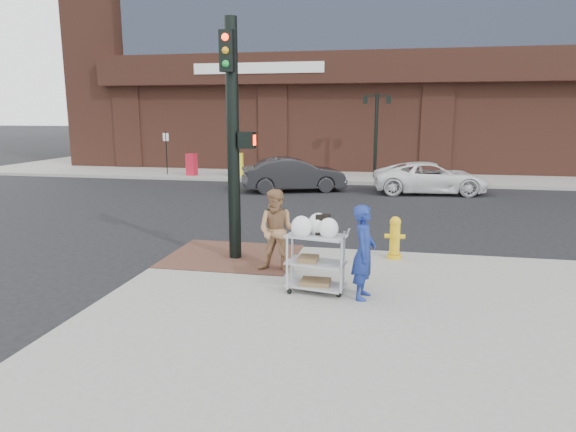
% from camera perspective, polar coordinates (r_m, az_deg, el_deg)
% --- Properties ---
extents(ground, '(220.00, 220.00, 0.00)m').
position_cam_1_polar(ground, '(10.48, -4.49, -6.75)').
color(ground, black).
rests_on(ground, ground).
extents(sidewalk_far, '(65.00, 36.00, 0.15)m').
position_cam_1_polar(sidewalk_far, '(42.82, 24.58, 6.11)').
color(sidewalk_far, gray).
rests_on(sidewalk_far, ground).
extents(brick_curb_ramp, '(2.80, 2.40, 0.01)m').
position_cam_1_polar(brick_curb_ramp, '(11.42, -6.19, -4.42)').
color(brick_curb_ramp, '#553128').
rests_on(brick_curb_ramp, sidewalk_near).
extents(lamp_post, '(1.32, 0.22, 4.00)m').
position_cam_1_polar(lamp_post, '(25.59, 9.77, 9.80)').
color(lamp_post, black).
rests_on(lamp_post, sidewalk_far).
extents(parking_sign, '(0.05, 0.05, 2.20)m').
position_cam_1_polar(parking_sign, '(27.10, -13.35, 6.84)').
color(parking_sign, black).
rests_on(parking_sign, sidewalk_far).
extents(traffic_signal_pole, '(0.61, 0.51, 5.00)m').
position_cam_1_polar(traffic_signal_pole, '(10.85, -6.07, 9.08)').
color(traffic_signal_pole, black).
rests_on(traffic_signal_pole, sidewalk_near).
extents(woman_blue, '(0.46, 0.63, 1.61)m').
position_cam_1_polar(woman_blue, '(8.73, 8.43, -4.00)').
color(woman_blue, navy).
rests_on(woman_blue, sidewalk_near).
extents(pedestrian_tan, '(0.86, 0.71, 1.66)m').
position_cam_1_polar(pedestrian_tan, '(10.07, -1.19, -1.68)').
color(pedestrian_tan, '#996D48').
rests_on(pedestrian_tan, sidewalk_near).
extents(sedan_dark, '(4.55, 2.94, 1.42)m').
position_cam_1_polar(sedan_dark, '(21.61, 0.63, 4.62)').
color(sedan_dark, black).
rests_on(sedan_dark, ground).
extents(minivan_white, '(4.80, 2.59, 1.28)m').
position_cam_1_polar(minivan_white, '(21.86, 15.54, 4.10)').
color(minivan_white, white).
rests_on(minivan_white, ground).
extents(utility_cart, '(1.09, 0.74, 1.39)m').
position_cam_1_polar(utility_cart, '(9.00, 3.12, -4.59)').
color(utility_cart, '#A4A5AA').
rests_on(utility_cart, sidewalk_near).
extents(fire_hydrant, '(0.44, 0.31, 0.93)m').
position_cam_1_polar(fire_hydrant, '(11.31, 11.78, -2.31)').
color(fire_hydrant, yellow).
rests_on(fire_hydrant, sidewalk_near).
extents(newsbox_red, '(0.53, 0.49, 1.10)m').
position_cam_1_polar(newsbox_red, '(26.41, -10.66, 5.64)').
color(newsbox_red, red).
rests_on(newsbox_red, sidewalk_far).
extents(newsbox_yellow, '(0.53, 0.49, 1.14)m').
position_cam_1_polar(newsbox_yellow, '(25.84, -5.57, 5.70)').
color(newsbox_yellow, yellow).
rests_on(newsbox_yellow, sidewalk_far).
extents(newsbox_blue, '(0.42, 0.39, 0.93)m').
position_cam_1_polar(newsbox_blue, '(25.89, -6.02, 5.48)').
color(newsbox_blue, '#1C2BB8').
rests_on(newsbox_blue, sidewalk_far).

